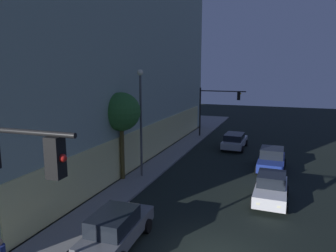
{
  "coord_description": "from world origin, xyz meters",
  "views": [
    {
      "loc": [
        -11.58,
        -2.23,
        7.75
      ],
      "look_at": [
        8.18,
        5.12,
        3.98
      ],
      "focal_mm": 33.13,
      "sensor_mm": 36.0,
      "label": 1
    }
  ],
  "objects_px": {
    "street_lamp_sidewalk": "(141,110)",
    "car_white": "(271,188)",
    "sidewalk_tree": "(121,112)",
    "modern_building": "(44,47)",
    "car_grey": "(116,228)",
    "car_blue": "(271,159)",
    "car_silver": "(235,141)",
    "traffic_light_far_corner": "(215,103)"
  },
  "relations": [
    {
      "from": "street_lamp_sidewalk",
      "to": "car_grey",
      "type": "xyz_separation_m",
      "value": [
        -8.7,
        -2.85,
        -4.14
      ]
    },
    {
      "from": "car_grey",
      "to": "sidewalk_tree",
      "type": "bearing_deg",
      "value": 26.68
    },
    {
      "from": "modern_building",
      "to": "car_silver",
      "type": "height_order",
      "value": "modern_building"
    },
    {
      "from": "car_grey",
      "to": "traffic_light_far_corner",
      "type": "bearing_deg",
      "value": 1.71
    },
    {
      "from": "car_grey",
      "to": "car_blue",
      "type": "bearing_deg",
      "value": -23.44
    },
    {
      "from": "traffic_light_far_corner",
      "to": "car_grey",
      "type": "bearing_deg",
      "value": -178.29
    },
    {
      "from": "sidewalk_tree",
      "to": "modern_building",
      "type": "bearing_deg",
      "value": 63.7
    },
    {
      "from": "traffic_light_far_corner",
      "to": "car_white",
      "type": "bearing_deg",
      "value": -157.2
    },
    {
      "from": "traffic_light_far_corner",
      "to": "car_blue",
      "type": "bearing_deg",
      "value": -146.5
    },
    {
      "from": "traffic_light_far_corner",
      "to": "street_lamp_sidewalk",
      "type": "bearing_deg",
      "value": 172.11
    },
    {
      "from": "sidewalk_tree",
      "to": "car_silver",
      "type": "distance_m",
      "value": 14.19
    },
    {
      "from": "sidewalk_tree",
      "to": "car_silver",
      "type": "height_order",
      "value": "sidewalk_tree"
    },
    {
      "from": "traffic_light_far_corner",
      "to": "car_white",
      "type": "xyz_separation_m",
      "value": [
        -16.53,
        -6.95,
        -3.23
      ]
    },
    {
      "from": "car_grey",
      "to": "car_silver",
      "type": "distance_m",
      "value": 19.91
    },
    {
      "from": "street_lamp_sidewalk",
      "to": "car_white",
      "type": "relative_size",
      "value": 1.79
    },
    {
      "from": "traffic_light_far_corner",
      "to": "modern_building",
      "type": "bearing_deg",
      "value": 127.1
    },
    {
      "from": "modern_building",
      "to": "car_grey",
      "type": "distance_m",
      "value": 22.02
    },
    {
      "from": "sidewalk_tree",
      "to": "car_blue",
      "type": "relative_size",
      "value": 1.38
    },
    {
      "from": "car_grey",
      "to": "car_white",
      "type": "xyz_separation_m",
      "value": [
        7.54,
        -6.23,
        -0.04
      ]
    },
    {
      "from": "sidewalk_tree",
      "to": "car_white",
      "type": "distance_m",
      "value": 10.87
    },
    {
      "from": "sidewalk_tree",
      "to": "car_white",
      "type": "relative_size",
      "value": 1.43
    },
    {
      "from": "car_silver",
      "to": "car_blue",
      "type": "bearing_deg",
      "value": -147.48
    },
    {
      "from": "modern_building",
      "to": "car_blue",
      "type": "bearing_deg",
      "value": -88.15
    },
    {
      "from": "sidewalk_tree",
      "to": "car_blue",
      "type": "bearing_deg",
      "value": -57.7
    },
    {
      "from": "traffic_light_far_corner",
      "to": "car_silver",
      "type": "distance_m",
      "value": 6.15
    },
    {
      "from": "sidewalk_tree",
      "to": "car_white",
      "type": "height_order",
      "value": "sidewalk_tree"
    },
    {
      "from": "car_blue",
      "to": "modern_building",
      "type": "bearing_deg",
      "value": 91.85
    },
    {
      "from": "traffic_light_far_corner",
      "to": "sidewalk_tree",
      "type": "height_order",
      "value": "sidewalk_tree"
    },
    {
      "from": "modern_building",
      "to": "traffic_light_far_corner",
      "type": "bearing_deg",
      "value": -52.9
    },
    {
      "from": "car_white",
      "to": "car_blue",
      "type": "relative_size",
      "value": 0.97
    },
    {
      "from": "car_white",
      "to": "car_silver",
      "type": "relative_size",
      "value": 0.91
    },
    {
      "from": "street_lamp_sidewalk",
      "to": "car_white",
      "type": "bearing_deg",
      "value": -97.3
    },
    {
      "from": "modern_building",
      "to": "car_white",
      "type": "bearing_deg",
      "value": -104.89
    },
    {
      "from": "modern_building",
      "to": "car_blue",
      "type": "height_order",
      "value": "modern_building"
    },
    {
      "from": "street_lamp_sidewalk",
      "to": "sidewalk_tree",
      "type": "height_order",
      "value": "street_lamp_sidewalk"
    },
    {
      "from": "car_grey",
      "to": "car_blue",
      "type": "height_order",
      "value": "car_grey"
    },
    {
      "from": "car_white",
      "to": "car_silver",
      "type": "xyz_separation_m",
      "value": [
        12.25,
        3.97,
        -0.02
      ]
    },
    {
      "from": "car_grey",
      "to": "car_silver",
      "type": "height_order",
      "value": "car_grey"
    },
    {
      "from": "car_grey",
      "to": "car_white",
      "type": "height_order",
      "value": "car_grey"
    },
    {
      "from": "sidewalk_tree",
      "to": "car_blue",
      "type": "xyz_separation_m",
      "value": [
        6.24,
        -9.87,
        -4.07
      ]
    },
    {
      "from": "sidewalk_tree",
      "to": "car_grey",
      "type": "bearing_deg",
      "value": -153.32
    },
    {
      "from": "car_grey",
      "to": "car_white",
      "type": "relative_size",
      "value": 1.1
    }
  ]
}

